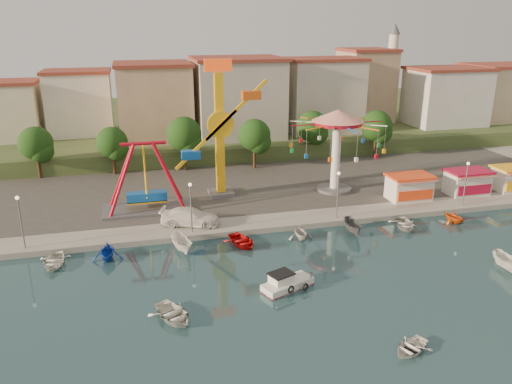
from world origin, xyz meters
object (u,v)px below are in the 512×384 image
object	(u,v)px
rowboat_a	(173,314)
skiff	(508,263)
kamikaze_tower	(223,133)
van	(190,217)
wave_swinger	(337,132)
cabin_motorboat	(286,284)
pirate_ship_ride	(146,178)

from	to	relation	value
rowboat_a	skiff	bearing A→B (deg)	-23.49
kamikaze_tower	van	bearing A→B (deg)	-121.56
wave_swinger	rowboat_a	xyz separation A→B (m)	(-22.73, -23.52, -7.78)
wave_swinger	cabin_motorboat	world-z (taller)	wave_swinger
kamikaze_tower	van	size ratio (longest dim) A/B	2.66
cabin_motorboat	rowboat_a	xyz separation A→B (m)	(-9.57, -2.26, -0.00)
wave_swinger	rowboat_a	bearing A→B (deg)	-134.01
skiff	van	xyz separation A→B (m)	(-26.28, 16.26, 0.76)
pirate_ship_ride	skiff	world-z (taller)	pirate_ship_ride
rowboat_a	skiff	distance (m)	29.69
wave_swinger	cabin_motorboat	bearing A→B (deg)	-121.74
wave_swinger	van	bearing A→B (deg)	-160.32
pirate_ship_ride	cabin_motorboat	xyz separation A→B (m)	(10.37, -20.15, -3.97)
wave_swinger	pirate_ship_ride	bearing A→B (deg)	-177.29
wave_swinger	van	distance (m)	21.58
pirate_ship_ride	wave_swinger	xyz separation A→B (m)	(23.53, 1.11, 3.80)
rowboat_a	van	distance (m)	16.99
pirate_ship_ride	kamikaze_tower	bearing A→B (deg)	16.92
kamikaze_tower	cabin_motorboat	distance (m)	24.43
pirate_ship_ride	rowboat_a	distance (m)	22.77
cabin_motorboat	rowboat_a	distance (m)	9.83
wave_swinger	skiff	distance (m)	25.31
rowboat_a	skiff	size ratio (longest dim) A/B	1.05
cabin_motorboat	rowboat_a	bearing A→B (deg)	171.07
cabin_motorboat	pirate_ship_ride	bearing A→B (deg)	95.04
wave_swinger	van	world-z (taller)	wave_swinger
rowboat_a	wave_swinger	bearing A→B (deg)	21.81
pirate_ship_ride	van	bearing A→B (deg)	-54.02
cabin_motorboat	rowboat_a	size ratio (longest dim) A/B	1.18
wave_swinger	skiff	bearing A→B (deg)	-73.28
rowboat_a	kamikaze_tower	bearing A→B (deg)	46.75
wave_swinger	skiff	world-z (taller)	wave_swinger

